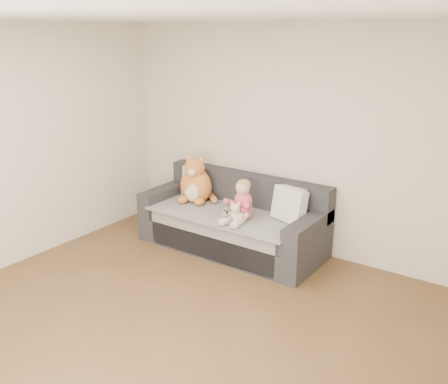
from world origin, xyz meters
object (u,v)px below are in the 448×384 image
object	(u,v)px
plush_cat	(196,183)
sippy_cup	(234,212)
sofa	(233,223)
toddler	(241,203)
teddy_bear	(235,215)

from	to	relation	value
plush_cat	sippy_cup	bearing A→B (deg)	-31.41
sofa	toddler	bearing A→B (deg)	-39.70
sofa	toddler	xyz separation A→B (m)	(0.24, -0.20, 0.36)
teddy_bear	sippy_cup	xyz separation A→B (m)	(-0.12, 0.14, -0.04)
sofa	toddler	distance (m)	0.48
toddler	plush_cat	size ratio (longest dim) A/B	0.75
toddler	sippy_cup	bearing A→B (deg)	168.81
sofa	teddy_bear	world-z (taller)	sofa
toddler	sippy_cup	world-z (taller)	toddler
sippy_cup	sofa	bearing A→B (deg)	124.96
toddler	plush_cat	xyz separation A→B (m)	(-0.81, 0.21, 0.03)
plush_cat	sofa	bearing A→B (deg)	-16.78
sofa	sippy_cup	distance (m)	0.32
plush_cat	teddy_bear	xyz separation A→B (m)	(0.82, -0.33, -0.13)
teddy_bear	sofa	bearing A→B (deg)	103.31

